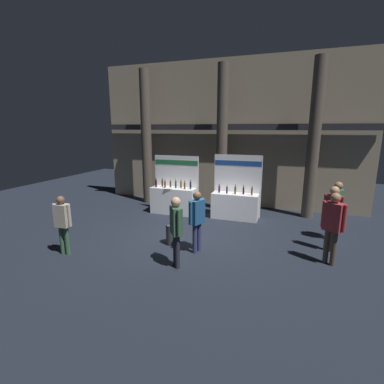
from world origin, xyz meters
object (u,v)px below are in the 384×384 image
trash_bin (172,234)px  visitor_4 (197,216)px  visitor_1 (63,220)px  visitor_3 (333,222)px  exhibitor_booth_1 (235,203)px  exhibitor_booth_0 (174,198)px  visitor_2 (332,213)px  visitor_5 (176,226)px  visitor_0 (336,206)px

trash_bin → visitor_4: visitor_4 is taller
visitor_1 → visitor_3: bearing=-169.5°
trash_bin → exhibitor_booth_1: bearing=67.7°
visitor_1 → visitor_4: bearing=-162.3°
exhibitor_booth_1 → visitor_1: exhibitor_booth_1 is taller
trash_bin → visitor_3: bearing=2.2°
exhibitor_booth_0 → trash_bin: 3.12m
exhibitor_booth_0 → visitor_4: exhibitor_booth_0 is taller
visitor_2 → visitor_5: bearing=-120.8°
visitor_0 → trash_bin: bearing=150.2°
exhibitor_booth_0 → visitor_2: (5.41, -1.85, 0.48)m
exhibitor_booth_0 → visitor_5: size_ratio=1.29×
exhibitor_booth_0 → visitor_0: size_ratio=1.26×
visitor_3 → visitor_1: bearing=47.2°
visitor_0 → visitor_4: visitor_0 is taller
visitor_3 → visitor_5: 3.77m
trash_bin → visitor_4: 1.15m
exhibitor_booth_1 → visitor_1: (-3.66, -4.61, 0.36)m
visitor_1 → visitor_2: size_ratio=0.88×
visitor_4 → visitor_5: visitor_5 is taller
trash_bin → visitor_1: 2.95m
visitor_0 → visitor_1: bearing=153.7°
exhibitor_booth_1 → visitor_1: 5.90m
visitor_0 → visitor_2: size_ratio=0.98×
visitor_0 → visitor_1: visitor_0 is taller
visitor_4 → visitor_2: bearing=-50.4°
visitor_5 → exhibitor_booth_1: bearing=-44.1°
trash_bin → visitor_0: bearing=23.6°
visitor_2 → visitor_4: size_ratio=1.07×
exhibitor_booth_0 → exhibitor_booth_1: (2.41, 0.16, -0.02)m
exhibitor_booth_0 → exhibitor_booth_1: size_ratio=0.96×
trash_bin → visitor_3: (4.17, 0.16, 0.81)m
visitor_2 → visitor_4: (-3.39, -1.29, -0.07)m
visitor_1 → visitor_3: size_ratio=0.88×
visitor_2 → visitor_3: visitor_3 is taller
visitor_2 → visitor_3: (-0.08, -0.87, 0.02)m
visitor_5 → visitor_0: bearing=-86.4°
visitor_0 → visitor_5: (-3.80, -3.17, -0.02)m
trash_bin → visitor_4: bearing=-16.5°
visitor_1 → visitor_5: bearing=-177.8°
visitor_2 → trash_bin: bearing=-139.2°
trash_bin → visitor_5: visitor_5 is taller
visitor_4 → visitor_5: bearing=-172.6°
visitor_0 → visitor_5: bearing=166.4°
visitor_2 → visitor_5: visitor_2 is taller
exhibitor_booth_0 → visitor_1: (-1.25, -4.45, 0.34)m
exhibitor_booth_0 → trash_bin: bearing=-68.1°
visitor_0 → visitor_3: visitor_3 is taller
visitor_0 → visitor_3: bearing=-152.6°
visitor_3 → visitor_0: bearing=-66.7°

